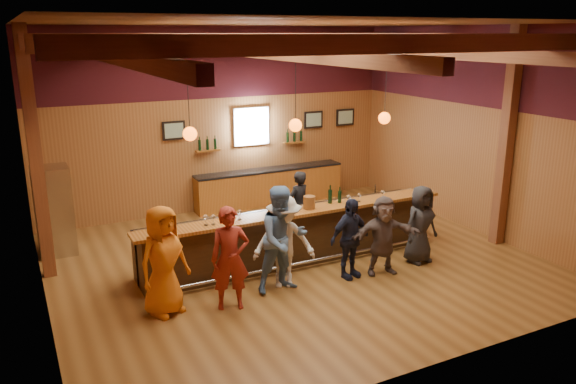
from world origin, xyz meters
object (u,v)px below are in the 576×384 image
customer_brown (383,235)px  bartender (298,206)px  bar_counter (292,234)px  back_bar_cabinet (270,186)px  customer_denim (283,239)px  customer_navy (350,238)px  customer_redvest (230,258)px  customer_white (284,242)px  customer_orange (163,261)px  ice_bucket (309,202)px  bottle_a (330,196)px  stainless_fridge (54,211)px  customer_dark (420,224)px

customer_brown → bartender: 2.30m
bar_counter → back_bar_cabinet: 3.76m
customer_denim → customer_navy: 1.34m
customer_navy → customer_redvest: bearing=172.8°
bartender → customer_navy: bearing=71.4°
customer_redvest → customer_white: size_ratio=1.03×
customer_orange → bar_counter: bearing=-2.4°
ice_bucket → bottle_a: (0.54, 0.13, 0.02)m
customer_navy → bottle_a: 1.17m
customer_redvest → customer_brown: 3.01m
customer_redvest → bartender: customer_redvest is taller
bottle_a → customer_orange: bearing=-166.4°
ice_bucket → customer_redvest: bearing=-152.7°
stainless_fridge → customer_white: (3.42, -3.48, -0.07)m
ice_bucket → customer_brown: bearing=-46.4°
stainless_fridge → customer_redvest: stainless_fridge is taller
ice_bucket → bottle_a: bottle_a is taller
bartender → ice_bucket: bearing=54.5°
customer_brown → bartender: bearing=117.6°
customer_navy → bartender: 2.10m
back_bar_cabinet → ice_bucket: (-0.98, -3.88, 0.76)m
bar_counter → customer_denim: bearing=-123.9°
bar_counter → bottle_a: 1.06m
customer_navy → customer_dark: customer_dark is taller
stainless_fridge → bar_counter: bearing=-30.8°
stainless_fridge → customer_white: 4.88m
customer_denim → bottle_a: customer_denim is taller
customer_navy → customer_dark: (1.62, 0.00, 0.01)m
bar_counter → customer_brown: size_ratio=4.22×
customer_brown → ice_bucket: size_ratio=6.08×
customer_orange → customer_dark: customer_orange is taller
customer_white → customer_navy: bearing=13.7°
bar_counter → bottle_a: bottle_a is taller
back_bar_cabinet → bartender: bartender is taller
customer_orange → bartender: (3.42, 1.93, -0.12)m
customer_dark → customer_redvest: bearing=175.7°
customer_denim → customer_white: customer_denim is taller
customer_brown → bartender: (-0.59, 2.23, 0.02)m
bar_counter → bartender: size_ratio=4.09×
stainless_fridge → bartender: (4.72, -1.57, -0.13)m
bar_counter → customer_redvest: customer_redvest is taller
bar_counter → customer_brown: bearing=-48.6°
bottle_a → customer_denim: bearing=-147.3°
ice_bucket → bar_counter: bearing=123.0°
customer_orange → customer_denim: size_ratio=0.95×
customer_dark → ice_bucket: bearing=148.9°
bartender → customer_dark: bearing=109.6°
customer_denim → bottle_a: size_ratio=5.14×
bartender → customer_redvest: bearing=25.7°
customer_orange → customer_denim: 2.04m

